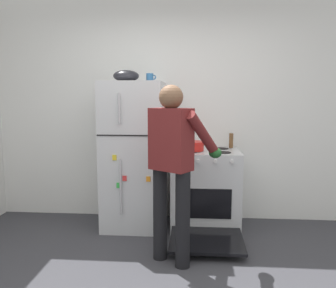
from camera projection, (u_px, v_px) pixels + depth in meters
kitchen_wall_back at (170, 109)px, 4.25m from camera, size 6.00×0.10×2.70m
refrigerator at (134, 155)px, 3.97m from camera, size 0.68×0.72×1.66m
stove_range at (205, 190)px, 3.94m from camera, size 0.76×1.21×0.90m
person_cook at (174, 158)px, 3.06m from camera, size 0.68×0.73×1.60m
red_pot at (192, 146)px, 3.86m from camera, size 0.37×0.27×0.10m
coffee_mug at (150, 78)px, 3.89m from camera, size 0.11×0.08×0.10m
pepper_mill at (231, 141)px, 4.06m from camera, size 0.05×0.05×0.17m
mixing_bowl at (126, 76)px, 3.86m from camera, size 0.29×0.29×0.13m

